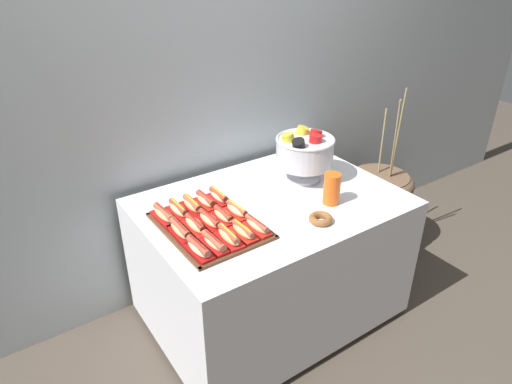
# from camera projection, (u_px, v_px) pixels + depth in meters

# --- Properties ---
(ground_plane) EXTENTS (10.00, 10.00, 0.00)m
(ground_plane) POSITION_uv_depth(u_px,v_px,m) (269.00, 312.00, 2.70)
(ground_plane) COLOR #4C4238
(back_wall) EXTENTS (6.00, 0.10, 2.60)m
(back_wall) POSITION_uv_depth(u_px,v_px,m) (212.00, 71.00, 2.48)
(back_wall) COLOR #B2BCC1
(back_wall) RESTS_ON ground_plane
(buffet_table) EXTENTS (1.31, 0.93, 0.76)m
(buffet_table) POSITION_uv_depth(u_px,v_px,m) (270.00, 257.00, 2.50)
(buffet_table) COLOR silver
(buffet_table) RESTS_ON ground_plane
(floor_vase) EXTENTS (0.54, 0.54, 1.16)m
(floor_vase) POSITION_uv_depth(u_px,v_px,m) (375.00, 213.00, 3.16)
(floor_vase) COLOR brown
(floor_vase) RESTS_ON ground_plane
(serving_tray) EXTENTS (0.41, 0.53, 0.01)m
(serving_tray) POSITION_uv_depth(u_px,v_px,m) (210.00, 226.00, 2.12)
(serving_tray) COLOR #56331E
(serving_tray) RESTS_ON buffet_table
(hot_dog_0) EXTENTS (0.07, 0.17, 0.06)m
(hot_dog_0) POSITION_uv_depth(u_px,v_px,m) (198.00, 249.00, 1.91)
(hot_dog_0) COLOR #B21414
(hot_dog_0) RESTS_ON serving_tray
(hot_dog_1) EXTENTS (0.07, 0.16, 0.06)m
(hot_dog_1) POSITION_uv_depth(u_px,v_px,m) (214.00, 243.00, 1.95)
(hot_dog_1) COLOR red
(hot_dog_1) RESTS_ON serving_tray
(hot_dog_2) EXTENTS (0.08, 0.17, 0.06)m
(hot_dog_2) POSITION_uv_depth(u_px,v_px,m) (229.00, 237.00, 1.98)
(hot_dog_2) COLOR red
(hot_dog_2) RESTS_ON serving_tray
(hot_dog_3) EXTENTS (0.07, 0.16, 0.06)m
(hot_dog_3) POSITION_uv_depth(u_px,v_px,m) (243.00, 231.00, 2.02)
(hot_dog_3) COLOR red
(hot_dog_3) RESTS_ON serving_tray
(hot_dog_4) EXTENTS (0.06, 0.16, 0.06)m
(hot_dog_4) POSITION_uv_depth(u_px,v_px,m) (257.00, 226.00, 2.06)
(hot_dog_4) COLOR red
(hot_dog_4) RESTS_ON serving_tray
(hot_dog_5) EXTENTS (0.06, 0.18, 0.07)m
(hot_dog_5) POSITION_uv_depth(u_px,v_px,m) (180.00, 230.00, 2.02)
(hot_dog_5) COLOR #B21414
(hot_dog_5) RESTS_ON serving_tray
(hot_dog_6) EXTENTS (0.07, 0.17, 0.06)m
(hot_dog_6) POSITION_uv_depth(u_px,v_px,m) (195.00, 225.00, 2.06)
(hot_dog_6) COLOR red
(hot_dog_6) RESTS_ON serving_tray
(hot_dog_7) EXTENTS (0.07, 0.17, 0.06)m
(hot_dog_7) POSITION_uv_depth(u_px,v_px,m) (210.00, 220.00, 2.10)
(hot_dog_7) COLOR #B21414
(hot_dog_7) RESTS_ON serving_tray
(hot_dog_8) EXTENTS (0.07, 0.15, 0.06)m
(hot_dog_8) POSITION_uv_depth(u_px,v_px,m) (223.00, 216.00, 2.14)
(hot_dog_8) COLOR red
(hot_dog_8) RESTS_ON serving_tray
(hot_dog_9) EXTENTS (0.08, 0.16, 0.06)m
(hot_dog_9) POSITION_uv_depth(u_px,v_px,m) (237.00, 211.00, 2.18)
(hot_dog_9) COLOR red
(hot_dog_9) RESTS_ON serving_tray
(hot_dog_10) EXTENTS (0.08, 0.18, 0.06)m
(hot_dog_10) POSITION_uv_depth(u_px,v_px,m) (164.00, 215.00, 2.14)
(hot_dog_10) COLOR red
(hot_dog_10) RESTS_ON serving_tray
(hot_dog_11) EXTENTS (0.07, 0.17, 0.06)m
(hot_dog_11) POSITION_uv_depth(u_px,v_px,m) (178.00, 210.00, 2.18)
(hot_dog_11) COLOR red
(hot_dog_11) RESTS_ON serving_tray
(hot_dog_12) EXTENTS (0.07, 0.17, 0.06)m
(hot_dog_12) POSITION_uv_depth(u_px,v_px,m) (192.00, 205.00, 2.22)
(hot_dog_12) COLOR #B21414
(hot_dog_12) RESTS_ON serving_tray
(hot_dog_13) EXTENTS (0.07, 0.16, 0.06)m
(hot_dog_13) POSITION_uv_depth(u_px,v_px,m) (206.00, 201.00, 2.26)
(hot_dog_13) COLOR red
(hot_dog_13) RESTS_ON serving_tray
(hot_dog_14) EXTENTS (0.06, 0.15, 0.06)m
(hot_dog_14) POSITION_uv_depth(u_px,v_px,m) (219.00, 197.00, 2.30)
(hot_dog_14) COLOR red
(hot_dog_14) RESTS_ON serving_tray
(punch_bowl) EXTENTS (0.32, 0.32, 0.29)m
(punch_bowl) POSITION_uv_depth(u_px,v_px,m) (305.00, 151.00, 2.46)
(punch_bowl) COLOR silver
(punch_bowl) RESTS_ON buffet_table
(cup_stack) EXTENTS (0.08, 0.08, 0.16)m
(cup_stack) POSITION_uv_depth(u_px,v_px,m) (332.00, 189.00, 2.27)
(cup_stack) COLOR #EA5B19
(cup_stack) RESTS_ON buffet_table
(donut) EXTENTS (0.11, 0.11, 0.03)m
(donut) POSITION_uv_depth(u_px,v_px,m) (321.00, 219.00, 2.15)
(donut) COLOR brown
(donut) RESTS_ON buffet_table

